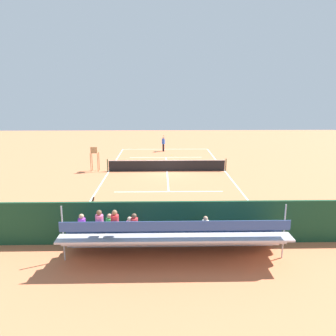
{
  "coord_description": "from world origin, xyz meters",
  "views": [
    {
      "loc": [
        0.54,
        28.2,
        6.83
      ],
      "look_at": [
        0.0,
        4.0,
        1.2
      ],
      "focal_mm": 35.91,
      "sensor_mm": 36.0,
      "label": 1
    }
  ],
  "objects_px": {
    "tennis_net": "(167,165)",
    "tennis_ball_near": "(172,155)",
    "umpire_chair": "(94,156)",
    "courtside_bench": "(208,225)",
    "equipment_bag": "(170,234)",
    "line_judge": "(93,217)",
    "tennis_player": "(163,142)",
    "tennis_ball_far": "(179,156)",
    "bleacher_stand": "(169,236)",
    "tennis_racket": "(156,152)"
  },
  "relations": [
    {
      "from": "courtside_bench",
      "to": "tennis_player",
      "type": "distance_m",
      "value": 23.0
    },
    {
      "from": "tennis_racket",
      "to": "tennis_ball_far",
      "type": "height_order",
      "value": "tennis_ball_far"
    },
    {
      "from": "umpire_chair",
      "to": "tennis_player",
      "type": "distance_m",
      "value": 11.26
    },
    {
      "from": "bleacher_stand",
      "to": "line_judge",
      "type": "distance_m",
      "value": 4.11
    },
    {
      "from": "bleacher_stand",
      "to": "tennis_racket",
      "type": "relative_size",
      "value": 15.48
    },
    {
      "from": "courtside_bench",
      "to": "tennis_ball_far",
      "type": "height_order",
      "value": "courtside_bench"
    },
    {
      "from": "tennis_net",
      "to": "tennis_ball_far",
      "type": "relative_size",
      "value": 156.06
    },
    {
      "from": "bleacher_stand",
      "to": "umpire_chair",
      "type": "distance_m",
      "value": 16.57
    },
    {
      "from": "equipment_bag",
      "to": "line_judge",
      "type": "height_order",
      "value": "line_judge"
    },
    {
      "from": "bleacher_stand",
      "to": "equipment_bag",
      "type": "bearing_deg",
      "value": -93.13
    },
    {
      "from": "umpire_chair",
      "to": "tennis_racket",
      "type": "relative_size",
      "value": 3.66
    },
    {
      "from": "tennis_ball_near",
      "to": "tennis_ball_far",
      "type": "height_order",
      "value": "same"
    },
    {
      "from": "umpire_chair",
      "to": "courtside_bench",
      "type": "relative_size",
      "value": 1.19
    },
    {
      "from": "umpire_chair",
      "to": "courtside_bench",
      "type": "bearing_deg",
      "value": 120.65
    },
    {
      "from": "umpire_chair",
      "to": "tennis_player",
      "type": "xyz_separation_m",
      "value": [
        -5.98,
        -9.54,
        -0.3
      ]
    },
    {
      "from": "equipment_bag",
      "to": "tennis_ball_near",
      "type": "xyz_separation_m",
      "value": [
        -0.78,
        -20.52,
        -0.15
      ]
    },
    {
      "from": "tennis_net",
      "to": "tennis_player",
      "type": "distance_m",
      "value": 9.66
    },
    {
      "from": "tennis_ball_far",
      "to": "line_judge",
      "type": "distance_m",
      "value": 20.33
    },
    {
      "from": "tennis_net",
      "to": "umpire_chair",
      "type": "distance_m",
      "value": 6.25
    },
    {
      "from": "umpire_chair",
      "to": "line_judge",
      "type": "relative_size",
      "value": 1.11
    },
    {
      "from": "line_judge",
      "to": "bleacher_stand",
      "type": "bearing_deg",
      "value": 149.11
    },
    {
      "from": "equipment_bag",
      "to": "tennis_player",
      "type": "bearing_deg",
      "value": -89.75
    },
    {
      "from": "umpire_chair",
      "to": "line_judge",
      "type": "distance_m",
      "value": 13.57
    },
    {
      "from": "tennis_player",
      "to": "equipment_bag",
      "type": "bearing_deg",
      "value": 90.25
    },
    {
      "from": "bleacher_stand",
      "to": "tennis_ball_far",
      "type": "height_order",
      "value": "bleacher_stand"
    },
    {
      "from": "tennis_net",
      "to": "tennis_player",
      "type": "xyz_separation_m",
      "value": [
        0.22,
        -9.64,
        0.51
      ]
    },
    {
      "from": "tennis_net",
      "to": "equipment_bag",
      "type": "relative_size",
      "value": 11.44
    },
    {
      "from": "tennis_player",
      "to": "tennis_ball_near",
      "type": "distance_m",
      "value": 2.85
    },
    {
      "from": "equipment_bag",
      "to": "tennis_ball_near",
      "type": "relative_size",
      "value": 13.64
    },
    {
      "from": "bleacher_stand",
      "to": "tennis_ball_near",
      "type": "height_order",
      "value": "bleacher_stand"
    },
    {
      "from": "bleacher_stand",
      "to": "tennis_racket",
      "type": "xyz_separation_m",
      "value": [
        0.88,
        -24.69,
        -0.93
      ]
    },
    {
      "from": "equipment_bag",
      "to": "line_judge",
      "type": "bearing_deg",
      "value": -2.37
    },
    {
      "from": "bleacher_stand",
      "to": "tennis_ball_far",
      "type": "distance_m",
      "value": 21.83
    },
    {
      "from": "courtside_bench",
      "to": "tennis_player",
      "type": "xyz_separation_m",
      "value": [
        1.95,
        -22.91,
        0.46
      ]
    },
    {
      "from": "tennis_net",
      "to": "bleacher_stand",
      "type": "bearing_deg",
      "value": 89.14
    },
    {
      "from": "courtside_bench",
      "to": "tennis_player",
      "type": "relative_size",
      "value": 0.93
    },
    {
      "from": "line_judge",
      "to": "tennis_racket",
      "type": "bearing_deg",
      "value": -96.68
    },
    {
      "from": "tennis_net",
      "to": "tennis_ball_far",
      "type": "height_order",
      "value": "tennis_net"
    },
    {
      "from": "tennis_racket",
      "to": "bleacher_stand",
      "type": "bearing_deg",
      "value": 92.04
    },
    {
      "from": "tennis_racket",
      "to": "tennis_ball_near",
      "type": "height_order",
      "value": "tennis_ball_near"
    },
    {
      "from": "tennis_net",
      "to": "courtside_bench",
      "type": "relative_size",
      "value": 5.72
    },
    {
      "from": "tennis_net",
      "to": "tennis_ball_near",
      "type": "xyz_separation_m",
      "value": [
        -0.66,
        -7.12,
        -0.47
      ]
    },
    {
      "from": "equipment_bag",
      "to": "tennis_player",
      "type": "relative_size",
      "value": 0.47
    },
    {
      "from": "tennis_ball_far",
      "to": "line_judge",
      "type": "height_order",
      "value": "line_judge"
    },
    {
      "from": "equipment_bag",
      "to": "tennis_ball_far",
      "type": "relative_size",
      "value": 13.64
    },
    {
      "from": "tennis_net",
      "to": "tennis_player",
      "type": "relative_size",
      "value": 5.35
    },
    {
      "from": "tennis_ball_near",
      "to": "line_judge",
      "type": "bearing_deg",
      "value": 77.77
    },
    {
      "from": "tennis_net",
      "to": "tennis_player",
      "type": "height_order",
      "value": "tennis_player"
    },
    {
      "from": "equipment_bag",
      "to": "tennis_ball_far",
      "type": "xyz_separation_m",
      "value": [
        -1.53,
        -19.79,
        -0.15
      ]
    },
    {
      "from": "tennis_player",
      "to": "tennis_ball_far",
      "type": "distance_m",
      "value": 3.77
    }
  ]
}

